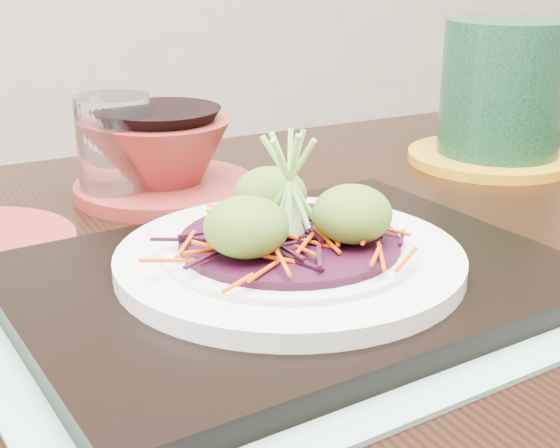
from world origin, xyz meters
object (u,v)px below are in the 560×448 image
object	(u,v)px
dining_table	(266,401)
yellow_plate	(490,157)
green_jar	(502,93)
water_glass	(115,149)
white_plate	(289,257)
serving_tray	(289,279)
terracotta_bowl_set	(164,161)

from	to	relation	value
dining_table	yellow_plate	xyz separation A→B (m)	(0.36, 0.23, 0.11)
dining_table	green_jar	size ratio (longest dim) A/B	8.68
water_glass	yellow_plate	bearing A→B (deg)	-0.68
white_plate	yellow_plate	bearing A→B (deg)	36.81
water_glass	yellow_plate	world-z (taller)	water_glass
serving_tray	yellow_plate	world-z (taller)	serving_tray
dining_table	terracotta_bowl_set	size ratio (longest dim) A/B	6.95
dining_table	green_jar	xyz separation A→B (m)	(0.36, 0.23, 0.19)
water_glass	green_jar	xyz separation A→B (m)	(0.44, -0.00, 0.03)
dining_table	water_glass	bearing A→B (deg)	99.08
terracotta_bowl_set	green_jar	bearing A→B (deg)	-1.11
serving_tray	water_glass	bearing A→B (deg)	94.88
water_glass	terracotta_bowl_set	xyz separation A→B (m)	(0.05, 0.00, -0.02)
white_plate	water_glass	bearing A→B (deg)	107.27
serving_tray	water_glass	size ratio (longest dim) A/B	3.68
dining_table	white_plate	size ratio (longest dim) A/B	5.60
dining_table	terracotta_bowl_set	bearing A→B (deg)	87.88
serving_tray	water_glass	world-z (taller)	water_glass
yellow_plate	green_jar	distance (m)	0.08
serving_tray	yellow_plate	distance (m)	0.43
water_glass	serving_tray	bearing A→B (deg)	-72.73
serving_tray	yellow_plate	size ratio (longest dim) A/B	2.02
white_plate	green_jar	xyz separation A→B (m)	(0.35, 0.26, 0.05)
water_glass	green_jar	size ratio (longest dim) A/B	0.65
white_plate	dining_table	bearing A→B (deg)	106.38
terracotta_bowl_set	yellow_plate	distance (m)	0.38
dining_table	white_plate	xyz separation A→B (m)	(0.01, -0.03, 0.14)
white_plate	serving_tray	bearing A→B (deg)	20.56
serving_tray	white_plate	size ratio (longest dim) A/B	1.54
dining_table	green_jar	bearing A→B (deg)	24.06
water_glass	green_jar	bearing A→B (deg)	-0.55
serving_tray	green_jar	xyz separation A→B (m)	(0.35, 0.26, 0.07)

